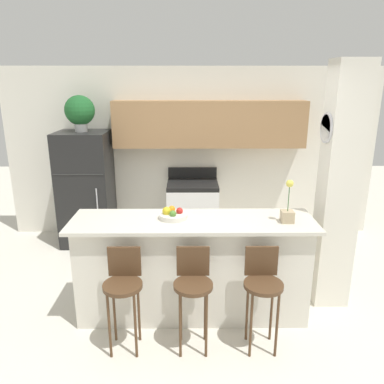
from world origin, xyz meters
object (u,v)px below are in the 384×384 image
Objects in this scene: bar_stool_left at (123,286)px; fruit_bowl at (173,215)px; stove_range at (193,211)px; potted_plant_on_fridge at (80,111)px; bar_stool_right at (263,285)px; orchid_vase at (288,210)px; bar_stool_mid at (193,285)px; refrigerator at (86,189)px.

fruit_bowl reaches higher than bar_stool_left.
stove_range is 2.15m from potted_plant_on_fridge.
orchid_vase reaches higher than bar_stool_right.
orchid_vase is (1.52, 0.44, 0.54)m from bar_stool_left.
orchid_vase is (0.89, -1.94, 0.70)m from stove_range.
potted_plant_on_fridge is at bearing -178.79° from stove_range.
orchid_vase reaches higher than bar_stool_mid.
refrigerator is 3.33× the size of potted_plant_on_fridge.
potted_plant_on_fridge reaches higher than bar_stool_mid.
bar_stool_right is (0.59, -2.39, 0.16)m from stove_range.
bar_stool_left is at bearing -104.79° from stove_range.
fruit_bowl is (1.34, -1.80, 0.25)m from refrigerator.
refrigerator reaches higher than stove_range.
refrigerator is 3.19m from bar_stool_right.
refrigerator reaches higher than bar_stool_right.
orchid_vase is 1.48× the size of fruit_bowl.
stove_range is at bearing 1.22° from refrigerator.
potted_plant_on_fridge is (-2.15, 2.35, 1.32)m from bar_stool_right.
refrigerator is 1.55× the size of stove_range.
fruit_bowl reaches higher than stove_range.
fruit_bowl is (-0.21, -1.84, 0.62)m from stove_range.
potted_plant_on_fridge reaches higher than refrigerator.
refrigerator is 1.76× the size of bar_stool_right.
orchid_vase reaches higher than fruit_bowl.
orchid_vase is at bearing -5.61° from fruit_bowl.
stove_range is at bearing 104.00° from bar_stool_right.
orchid_vase is 1.11m from fruit_bowl.
stove_range is 2.25m from orchid_vase.
bar_stool_left is (0.93, -2.35, -0.21)m from refrigerator.
bar_stool_right is (2.15, -2.35, -0.21)m from refrigerator.
orchid_vase reaches higher than stove_range.
bar_stool_right is (0.61, 0.00, 0.00)m from bar_stool_mid.
fruit_bowl is (0.42, 0.55, 0.46)m from bar_stool_left.
orchid_vase is (0.29, 0.44, 0.54)m from bar_stool_right.
potted_plant_on_fridge reaches higher than bar_stool_right.
potted_plant_on_fridge is at bearing 123.21° from bar_stool_mid.
potted_plant_on_fridge reaches higher than fruit_bowl.
stove_range is 2.55× the size of orchid_vase.
potted_plant_on_fridge reaches higher than orchid_vase.
orchid_vase is at bearing 25.98° from bar_stool_mid.
bar_stool_mid is at bearing -154.02° from orchid_vase.
fruit_bowl is at bearing 109.54° from bar_stool_mid.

